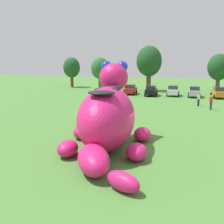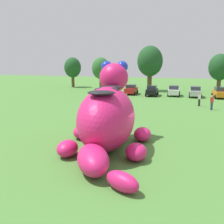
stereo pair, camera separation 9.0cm
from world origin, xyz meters
name	(u,v)px [view 1 (the left image)]	position (x,y,z in m)	size (l,w,h in m)	color
ground_plane	(125,149)	(0.00, 0.00, 0.00)	(160.00, 160.00, 0.00)	#4C8438
giant_inflatable_creature	(107,117)	(-1.17, -0.14, 2.05)	(7.00, 10.48, 5.62)	#E01E6B
car_green	(109,89)	(-11.00, 27.79, 0.86)	(2.27, 4.26, 1.72)	#1E7238
car_red	(130,89)	(-7.53, 29.04, 0.86)	(2.18, 4.22, 1.72)	red
car_black	(151,91)	(-3.75, 28.26, 0.86)	(2.23, 4.24, 1.72)	black
car_white	(173,91)	(-0.29, 29.33, 0.86)	(2.15, 4.21, 1.72)	white
car_silver	(194,92)	(3.10, 28.91, 0.86)	(2.12, 4.19, 1.72)	#B7BABF
car_orange	(219,93)	(6.76, 28.86, 0.86)	(2.42, 4.32, 1.72)	orange
tree_far_left	(72,68)	(-23.40, 38.05, 4.27)	(3.68, 3.68, 6.53)	brown
tree_left	(100,68)	(-15.76, 35.69, 4.22)	(3.63, 3.63, 6.45)	brown
tree_mid_left	(149,61)	(-5.77, 35.99, 5.62)	(4.84, 4.84, 8.59)	brown
tree_centre_left	(219,67)	(6.79, 36.46, 4.57)	(3.94, 3.94, 6.99)	brown
spectator_near_inflatable	(211,103)	(5.43, 17.29, 0.85)	(0.38, 0.26, 1.71)	#2D334C
spectator_wandering	(199,99)	(3.97, 19.66, 0.85)	(0.38, 0.26, 1.71)	black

